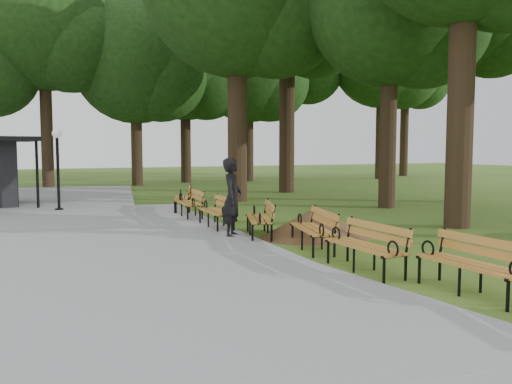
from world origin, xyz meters
name	(u,v)px	position (x,y,z in m)	size (l,w,h in m)	color
ground	(316,261)	(0.00, 0.00, 0.00)	(100.00, 100.00, 0.00)	#385919
path	(82,248)	(-4.00, 3.00, 0.03)	(12.00, 38.00, 0.06)	gray
person	(232,198)	(-0.46, 3.20, 0.96)	(0.70, 0.46, 1.93)	black
lamp_post	(57,151)	(-3.95, 10.54, 2.06)	(0.32, 0.32, 2.82)	black
dirt_mound	(316,222)	(1.41, 2.36, 0.36)	(2.33, 2.33, 0.73)	#47301C
bench_1	(471,265)	(0.88, -2.96, 0.44)	(1.90, 0.64, 0.88)	#B7772A
bench_2	(364,247)	(0.32, -1.10, 0.44)	(1.90, 0.64, 0.88)	#B7772A
bench_3	(312,229)	(0.49, 0.99, 0.44)	(1.90, 0.64, 0.88)	#B7772A
bench_4	(259,219)	(0.16, 2.98, 0.44)	(1.90, 0.64, 0.88)	#B7772A
bench_5	(216,212)	(-0.33, 4.70, 0.44)	(1.90, 0.64, 0.88)	#B7772A
bench_6	(189,203)	(-0.35, 7.19, 0.44)	(1.90, 0.64, 0.88)	#B7772A
bench_7	(182,199)	(-0.11, 8.76, 0.44)	(1.90, 0.64, 0.88)	#B7772A
lawn_tree_1	(391,2)	(7.04, 6.81, 7.31)	(6.00, 6.00, 10.35)	black
lawn_tree_4	(287,5)	(6.78, 14.20, 8.97)	(6.76, 6.76, 12.43)	black
lawn_tree_5	(467,5)	(11.00, 7.18, 7.72)	(5.32, 5.32, 10.44)	black
tree_backdrop	(231,55)	(7.33, 22.97, 8.05)	(36.86, 10.10, 16.11)	black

